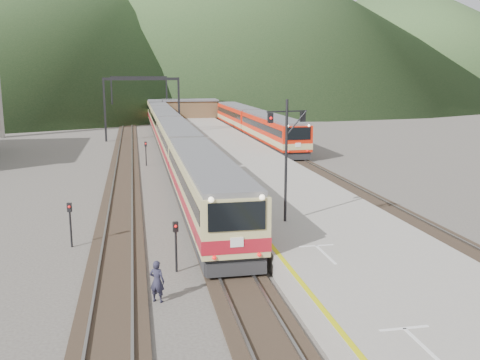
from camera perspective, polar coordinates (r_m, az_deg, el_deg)
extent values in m
plane|color=#47423D|center=(17.26, 3.76, -18.41)|extent=(400.00, 400.00, 0.00)
cube|color=black|center=(55.25, -6.99, 2.44)|extent=(2.60, 200.00, 0.12)
cube|color=slate|center=(55.19, -7.73, 2.51)|extent=(0.10, 200.00, 0.14)
cube|color=slate|center=(55.29, -6.24, 2.56)|extent=(0.10, 200.00, 0.14)
cube|color=black|center=(55.12, -12.18, 2.24)|extent=(2.60, 200.00, 0.12)
cube|color=slate|center=(55.12, -12.93, 2.31)|extent=(0.10, 200.00, 0.14)
cube|color=slate|center=(55.10, -11.43, 2.37)|extent=(0.10, 200.00, 0.14)
cube|color=black|center=(57.24, 4.58, 2.79)|extent=(2.60, 200.00, 0.12)
cube|color=slate|center=(57.03, 3.89, 2.87)|extent=(0.10, 200.00, 0.14)
cube|color=slate|center=(57.42, 5.27, 2.91)|extent=(0.10, 200.00, 0.14)
cube|color=gray|center=(53.92, -0.88, 2.77)|extent=(8.00, 100.00, 1.00)
cube|color=black|center=(69.69, -14.23, 7.27)|extent=(0.25, 0.25, 8.00)
cube|color=black|center=(69.84, -6.53, 7.55)|extent=(0.25, 0.25, 8.00)
cube|color=black|center=(69.46, -10.49, 10.56)|extent=(9.30, 0.22, 0.35)
cube|color=black|center=(94.63, -13.50, 8.30)|extent=(0.25, 0.25, 8.00)
cube|color=black|center=(94.74, -7.81, 8.51)|extent=(0.25, 0.25, 8.00)
cube|color=black|center=(94.46, -10.74, 10.72)|extent=(9.30, 0.22, 0.35)
cube|color=brown|center=(93.15, -5.36, 7.53)|extent=(9.00, 4.00, 2.80)
cube|color=slate|center=(93.06, -5.37, 8.48)|extent=(9.40, 4.40, 0.30)
cone|color=#294723|center=(208.71, -22.05, 16.47)|extent=(180.00, 180.00, 60.00)
cone|color=#294723|center=(248.49, -3.46, 18.04)|extent=(220.00, 220.00, 75.00)
cone|color=#294723|center=(252.26, 16.20, 14.68)|extent=(160.00, 160.00, 50.00)
cube|color=tan|center=(31.40, -3.73, -0.70)|extent=(2.92, 19.62, 3.56)
cube|color=tan|center=(51.15, -6.71, 3.94)|extent=(2.92, 19.62, 3.56)
cube|color=tan|center=(71.11, -8.03, 5.98)|extent=(2.92, 19.62, 3.56)
cube|color=tan|center=(91.14, -8.77, 7.12)|extent=(2.92, 19.62, 3.56)
cube|color=red|center=(61.48, 3.42, 5.27)|extent=(2.98, 20.06, 3.64)
cube|color=red|center=(81.45, -0.25, 6.79)|extent=(2.98, 20.06, 3.64)
cylinder|color=black|center=(27.26, 4.93, 1.98)|extent=(0.14, 0.14, 6.27)
cube|color=black|center=(26.97, 5.02, 7.31)|extent=(2.18, 0.46, 0.07)
cube|color=black|center=(26.60, 3.26, 6.63)|extent=(0.28, 0.22, 0.50)
cube|color=black|center=(27.40, 6.71, 6.71)|extent=(0.28, 0.22, 0.50)
cylinder|color=black|center=(23.58, -6.83, -7.43)|extent=(0.10, 0.10, 2.00)
cube|color=black|center=(23.26, -6.89, -4.98)|extent=(0.25, 0.20, 0.45)
cylinder|color=black|center=(50.70, -10.00, 2.62)|extent=(0.10, 0.10, 2.00)
cube|color=black|center=(50.56, -10.04, 3.80)|extent=(0.23, 0.18, 0.45)
cylinder|color=black|center=(27.94, -17.61, -4.88)|extent=(0.10, 0.10, 2.00)
cube|color=black|center=(27.68, -17.74, -2.79)|extent=(0.24, 0.19, 0.45)
imported|color=#222133|center=(20.80, -8.84, -10.62)|extent=(0.72, 0.64, 1.65)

